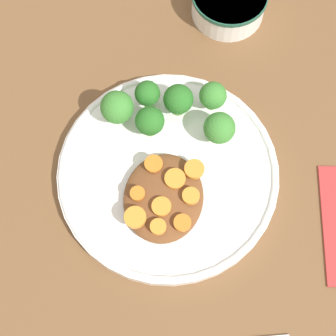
% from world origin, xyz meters
% --- Properties ---
extents(ground_plane, '(4.00, 4.00, 0.00)m').
position_xyz_m(ground_plane, '(0.00, 0.00, 0.00)').
color(ground_plane, brown).
extents(plate, '(0.28, 0.28, 0.02)m').
position_xyz_m(plate, '(0.00, 0.00, 0.01)').
color(plate, white).
rests_on(plate, ground_plane).
extents(dip_bowl, '(0.11, 0.11, 0.04)m').
position_xyz_m(dip_bowl, '(-0.27, 0.05, 0.03)').
color(dip_bowl, white).
rests_on(dip_bowl, ground_plane).
extents(stew_mound, '(0.12, 0.10, 0.02)m').
position_xyz_m(stew_mound, '(0.04, -0.00, 0.03)').
color(stew_mound, brown).
rests_on(stew_mound, plate).
extents(broccoli_floret_0, '(0.04, 0.04, 0.06)m').
position_xyz_m(broccoli_floret_0, '(-0.06, -0.07, 0.05)').
color(broccoli_floret_0, '#759E51').
rests_on(broccoli_floret_0, plate).
extents(broccoli_floret_1, '(0.04, 0.04, 0.05)m').
position_xyz_m(broccoli_floret_1, '(-0.06, 0.06, 0.05)').
color(broccoli_floret_1, '#7FA85B').
rests_on(broccoli_floret_1, plate).
extents(broccoli_floret_2, '(0.04, 0.04, 0.05)m').
position_xyz_m(broccoli_floret_2, '(-0.09, 0.00, 0.05)').
color(broccoli_floret_2, '#759E51').
rests_on(broccoli_floret_2, plate).
extents(broccoli_floret_3, '(0.04, 0.04, 0.05)m').
position_xyz_m(broccoli_floret_3, '(-0.10, 0.04, 0.05)').
color(broccoli_floret_3, '#7FA85B').
rests_on(broccoli_floret_3, plate).
extents(broccoli_floret_4, '(0.03, 0.03, 0.05)m').
position_xyz_m(broccoli_floret_4, '(-0.09, -0.04, 0.04)').
color(broccoli_floret_4, '#759E51').
rests_on(broccoli_floret_4, plate).
extents(broccoli_floret_5, '(0.04, 0.04, 0.05)m').
position_xyz_m(broccoli_floret_5, '(-0.05, -0.03, 0.05)').
color(broccoli_floret_5, '#759E51').
rests_on(broccoli_floret_5, plate).
extents(carrot_slice_0, '(0.02, 0.02, 0.01)m').
position_xyz_m(carrot_slice_0, '(0.04, -0.03, 0.04)').
color(carrot_slice_0, orange).
rests_on(carrot_slice_0, stew_mound).
extents(carrot_slice_1, '(0.03, 0.03, 0.01)m').
position_xyz_m(carrot_slice_1, '(0.07, -0.03, 0.04)').
color(carrot_slice_1, orange).
rests_on(carrot_slice_1, stew_mound).
extents(carrot_slice_2, '(0.03, 0.03, 0.01)m').
position_xyz_m(carrot_slice_2, '(0.02, 0.01, 0.04)').
color(carrot_slice_2, orange).
rests_on(carrot_slice_2, stew_mound).
extents(carrot_slice_3, '(0.02, 0.02, 0.01)m').
position_xyz_m(carrot_slice_3, '(0.07, 0.03, 0.04)').
color(carrot_slice_3, orange).
rests_on(carrot_slice_3, stew_mound).
extents(carrot_slice_4, '(0.02, 0.02, 0.00)m').
position_xyz_m(carrot_slice_4, '(-0.00, -0.02, 0.04)').
color(carrot_slice_4, orange).
rests_on(carrot_slice_4, stew_mound).
extents(carrot_slice_5, '(0.02, 0.02, 0.01)m').
position_xyz_m(carrot_slice_5, '(0.08, 0.00, 0.04)').
color(carrot_slice_5, orange).
rests_on(carrot_slice_5, stew_mound).
extents(carrot_slice_6, '(0.02, 0.02, 0.01)m').
position_xyz_m(carrot_slice_6, '(0.03, 0.03, 0.04)').
color(carrot_slice_6, orange).
rests_on(carrot_slice_6, stew_mound).
extents(carrot_slice_7, '(0.02, 0.02, 0.01)m').
position_xyz_m(carrot_slice_7, '(0.05, 0.00, 0.04)').
color(carrot_slice_7, orange).
rests_on(carrot_slice_7, stew_mound).
extents(carrot_slice_8, '(0.02, 0.02, 0.01)m').
position_xyz_m(carrot_slice_8, '(-0.00, 0.03, 0.04)').
color(carrot_slice_8, orange).
rests_on(carrot_slice_8, stew_mound).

